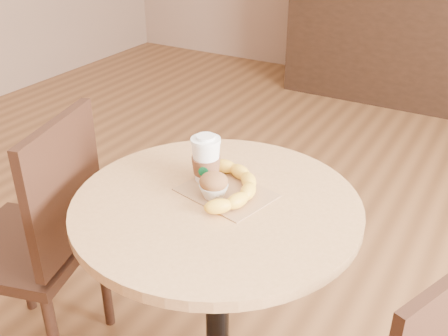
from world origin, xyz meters
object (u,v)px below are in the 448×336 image
cafe_table (217,259)px  coffee_cup (206,161)px  muffin (214,185)px  banana (226,186)px  chair_left (40,237)px

cafe_table → coffee_cup: size_ratio=5.56×
muffin → banana: muffin is taller
cafe_table → chair_left: (-0.58, -0.13, -0.06)m
chair_left → muffin: bearing=88.0°
chair_left → muffin: 0.65m
cafe_table → chair_left: 0.60m
chair_left → banana: (0.58, 0.17, 0.27)m
chair_left → coffee_cup: (0.50, 0.21, 0.31)m
chair_left → muffin: size_ratio=11.61×
coffee_cup → chair_left: bearing=-178.6°
chair_left → coffee_cup: size_ratio=6.58×
muffin → banana: 0.04m
chair_left → muffin: chair_left is taller
muffin → banana: (0.02, 0.03, -0.01)m
coffee_cup → banana: (0.09, -0.04, -0.04)m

